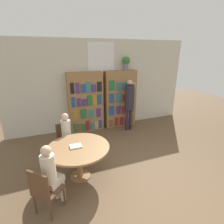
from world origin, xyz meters
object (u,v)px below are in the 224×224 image
Objects in this scene: bookshelf_left at (86,102)px; chair_left_side at (66,139)px; bookshelf_right at (120,99)px; chair_near_camera at (45,190)px; seated_reader_right at (51,173)px; librarian_standing at (129,100)px; reading_table at (79,151)px; flower_vase at (126,62)px; seated_reader_left at (67,135)px.

chair_left_side is (-0.86, -1.37, -0.51)m from bookshelf_left.
bookshelf_left is at bearing -179.98° from bookshelf_right.
chair_near_camera is 0.72× the size of seated_reader_right.
bookshelf_right is 3.87m from seated_reader_right.
librarian_standing reaches higher than chair_left_side.
bookshelf_left is at bearing -131.36° from chair_left_side.
bookshelf_left is 2.48m from reading_table.
seated_reader_right is at bearing -133.09° from flower_vase.
librarian_standing is (0.12, -0.50, 0.08)m from bookshelf_right.
seated_reader_right is 0.69× the size of librarian_standing.
chair_near_camera is 3.81m from librarian_standing.
bookshelf_left is 1.46m from librarian_standing.
seated_reader_right reaches higher than chair_near_camera.
flower_vase is 4.30m from seated_reader_right.
librarian_standing is at bearing -167.84° from chair_left_side.
chair_left_side is 1.60m from seated_reader_right.
seated_reader_left is 1.00× the size of seated_reader_right.
chair_near_camera is (-2.66, -3.04, -0.51)m from bookshelf_right.
seated_reader_left reaches higher than seated_reader_right.
seated_reader_right reaches higher than chair_left_side.
bookshelf_right is at bearing -152.45° from seated_reader_left.
flower_vase is 1.30m from librarian_standing.
librarian_standing reaches higher than seated_reader_right.
reading_table is at bearing -132.66° from flower_vase.
seated_reader_left is at bearing 113.96° from chair_near_camera.
reading_table is at bearing -106.78° from bookshelf_left.
bookshelf_left is 1.25m from bookshelf_right.
chair_near_camera is (-2.86, -3.05, -1.79)m from flower_vase.
seated_reader_left is (-2.09, -1.56, -0.32)m from bookshelf_right.
flower_vase is at bearing 80.01° from librarian_standing.
chair_left_side is (0.54, 1.67, 0.00)m from chair_near_camera.
flower_vase is 4.55m from chair_near_camera.
seated_reader_right is at bearing -113.58° from bookshelf_left.
flower_vase is 3.24m from chair_left_side.
seated_reader_right is at bearing 90.00° from chair_near_camera.
bookshelf_right is 2.62m from seated_reader_left.
seated_reader_left is (0.03, -0.18, 0.19)m from chair_left_side.
chair_near_camera is at bearing -90.00° from seated_reader_right.
flower_vase is 0.37× the size of seated_reader_right.
bookshelf_left and bookshelf_right have the same top height.
librarian_standing reaches higher than seated_reader_left.
flower_vase is 0.26× the size of librarian_standing.
seated_reader_left is at bearing 117.00° from seated_reader_right.
chair_near_camera is (-0.69, -0.70, -0.15)m from reading_table.
bookshelf_left is 1.80m from seated_reader_left.
flower_vase reaches higher than chair_left_side.
flower_vase reaches higher than reading_table.
flower_vase reaches higher than librarian_standing.
bookshelf_left is at bearing 110.10° from chair_near_camera.
chair_left_side is 2.47m from librarian_standing.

